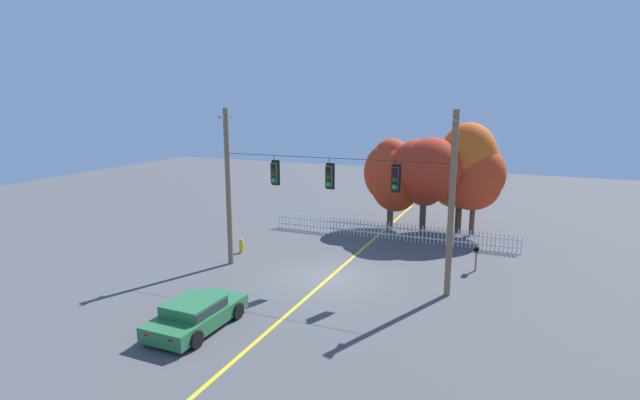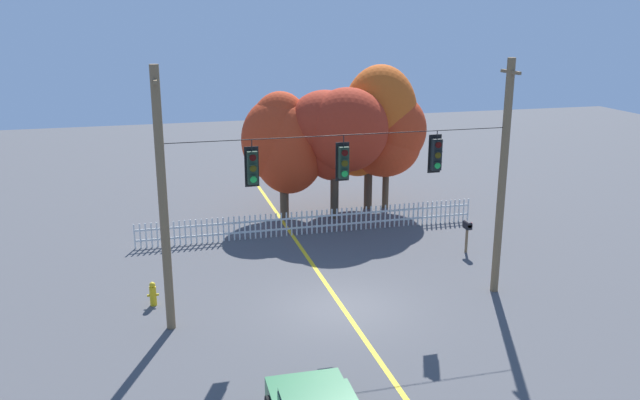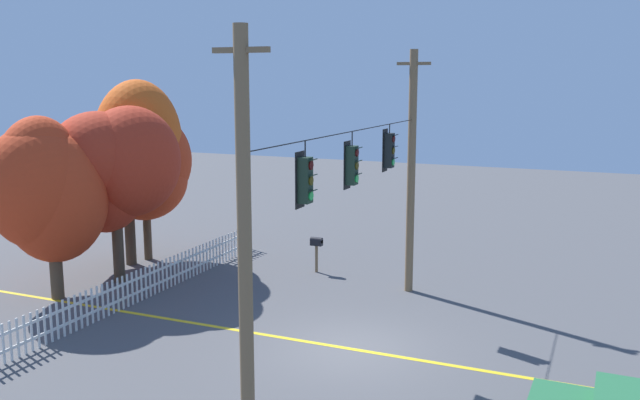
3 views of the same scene
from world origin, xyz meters
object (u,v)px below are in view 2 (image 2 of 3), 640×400
object	(u,v)px
traffic_signal_westbound_side	(343,162)
autumn_maple_mid	(336,130)
traffic_signal_northbound_primary	(252,167)
autumn_maple_far_west	(385,129)
fire_hydrant	(153,294)
traffic_signal_southbound_primary	(436,154)
autumn_oak_far_east	(365,126)
autumn_maple_near_fence	(283,142)
roadside_mailbox	(467,227)

from	to	relation	value
traffic_signal_westbound_side	autumn_maple_mid	distance (m)	10.06
traffic_signal_northbound_primary	autumn_maple_far_west	world-z (taller)	autumn_maple_far_west
autumn_maple_far_west	fire_hydrant	distance (m)	14.67
traffic_signal_southbound_primary	autumn_maple_mid	distance (m)	9.75
traffic_signal_southbound_primary	autumn_maple_far_west	bearing A→B (deg)	78.16
autumn_oak_far_east	autumn_maple_near_fence	bearing A→B (deg)	-173.88
traffic_signal_westbound_side	traffic_signal_southbound_primary	distance (m)	3.09
traffic_signal_southbound_primary	autumn_maple_far_west	xyz separation A→B (m)	(2.20, 10.51, -1.04)
autumn_maple_near_fence	autumn_maple_mid	size ratio (longest dim) A/B	0.96
traffic_signal_southbound_primary	autumn_maple_near_fence	distance (m)	10.95
roadside_mailbox	traffic_signal_northbound_primary	bearing A→B (deg)	-157.86
traffic_signal_northbound_primary	autumn_oak_far_east	bearing A→B (deg)	56.48
traffic_signal_southbound_primary	roadside_mailbox	xyz separation A→B (m)	(3.26, 3.73, -3.90)
autumn_oak_far_east	traffic_signal_southbound_primary	bearing A→B (deg)	-96.92
traffic_signal_westbound_side	autumn_maple_far_west	xyz separation A→B (m)	(5.29, 10.51, -0.95)
traffic_signal_westbound_side	traffic_signal_northbound_primary	bearing A→B (deg)	180.00
roadside_mailbox	autumn_maple_far_west	bearing A→B (deg)	98.82
traffic_signal_westbound_side	roadside_mailbox	bearing A→B (deg)	30.46
traffic_signal_northbound_primary	traffic_signal_westbound_side	size ratio (longest dim) A/B	1.00
autumn_oak_far_east	roadside_mailbox	world-z (taller)	autumn_oak_far_east
traffic_signal_westbound_side	autumn_maple_far_west	distance (m)	11.81
autumn_maple_far_west	roadside_mailbox	xyz separation A→B (m)	(1.05, -6.78, -2.87)
autumn_maple_near_fence	roadside_mailbox	xyz separation A→B (m)	(6.09, -6.76, -2.53)
fire_hydrant	autumn_maple_near_fence	bearing A→B (deg)	54.39
autumn_maple_mid	autumn_oak_far_east	xyz separation A→B (m)	(1.84, 1.24, -0.09)
traffic_signal_southbound_primary	autumn_maple_far_west	distance (m)	10.79
autumn_maple_far_west	fire_hydrant	xyz separation A→B (m)	(-11.26, -8.71, -3.54)
traffic_signal_southbound_primary	fire_hydrant	distance (m)	10.31
traffic_signal_westbound_side	autumn_oak_far_east	size ratio (longest dim) A/B	0.21
autumn_maple_mid	traffic_signal_northbound_primary	bearing A→B (deg)	-119.15
autumn_maple_near_fence	fire_hydrant	xyz separation A→B (m)	(-6.22, -8.69, -3.20)
autumn_maple_far_west	autumn_maple_mid	bearing A→B (deg)	-163.25
traffic_signal_northbound_primary	roadside_mailbox	world-z (taller)	traffic_signal_northbound_primary
traffic_signal_southbound_primary	fire_hydrant	bearing A→B (deg)	168.75
autumn_maple_far_west	fire_hydrant	world-z (taller)	autumn_maple_far_west
traffic_signal_westbound_side	autumn_oak_far_east	distance (m)	11.83
autumn_oak_far_east	fire_hydrant	world-z (taller)	autumn_oak_far_east
traffic_signal_northbound_primary	traffic_signal_southbound_primary	distance (m)	5.92
fire_hydrant	roadside_mailbox	distance (m)	12.48
autumn_maple_near_fence	roadside_mailbox	size ratio (longest dim) A/B	4.47
roadside_mailbox	traffic_signal_southbound_primary	bearing A→B (deg)	-131.10
autumn_oak_far_east	traffic_signal_westbound_side	bearing A→B (deg)	-111.99
traffic_signal_southbound_primary	traffic_signal_westbound_side	bearing A→B (deg)	-180.00
traffic_signal_westbound_side	autumn_maple_near_fence	xyz separation A→B (m)	(0.25, 10.49, -1.29)
autumn_maple_far_west	roadside_mailbox	world-z (taller)	autumn_maple_far_west
traffic_signal_southbound_primary	autumn_oak_far_east	size ratio (longest dim) A/B	0.20
autumn_oak_far_east	fire_hydrant	xyz separation A→B (m)	(-10.39, -9.14, -3.66)
roadside_mailbox	autumn_maple_mid	bearing A→B (deg)	122.27
traffic_signal_westbound_side	roadside_mailbox	size ratio (longest dim) A/B	1.11
traffic_signal_northbound_primary	fire_hydrant	size ratio (longest dim) A/B	1.78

